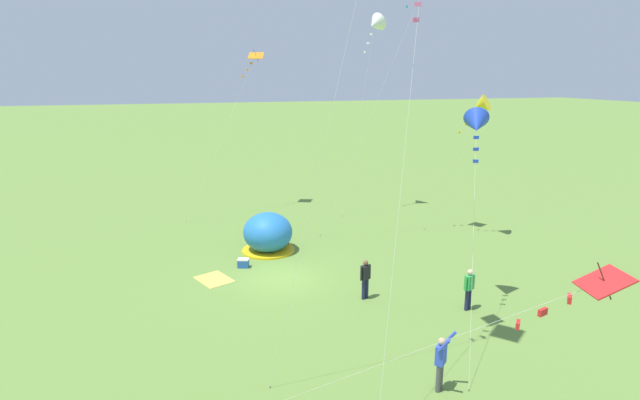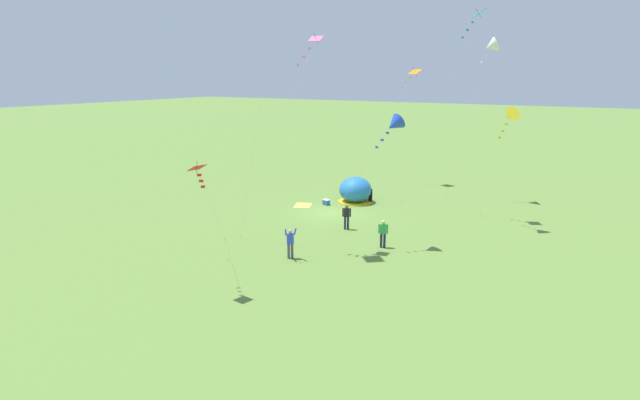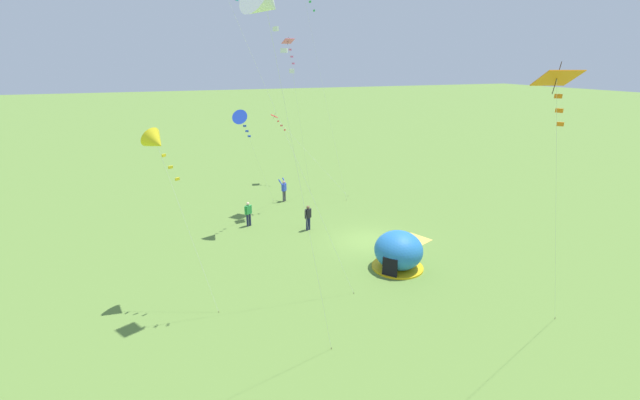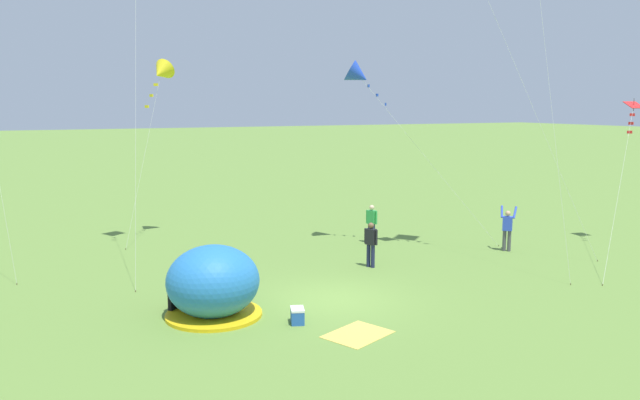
{
  "view_description": "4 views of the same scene",
  "coord_description": "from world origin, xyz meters",
  "px_view_note": "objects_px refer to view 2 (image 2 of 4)",
  "views": [
    {
      "loc": [
        21.12,
        -4.46,
        9.19
      ],
      "look_at": [
        1.64,
        1.39,
        4.05
      ],
      "focal_mm": 28.0,
      "sensor_mm": 36.0,
      "label": 1
    },
    {
      "loc": [
        31.76,
        17.68,
        10.15
      ],
      "look_at": [
        3.47,
        1.08,
        1.89
      ],
      "focal_mm": 28.0,
      "sensor_mm": 36.0,
      "label": 2
    },
    {
      "loc": [
        -22.16,
        11.59,
        10.85
      ],
      "look_at": [
        -0.9,
        3.58,
        3.42
      ],
      "focal_mm": 24.0,
      "sensor_mm": 36.0,
      "label": 3
    },
    {
      "loc": [
        -8.65,
        -16.95,
        6.1
      ],
      "look_at": [
        1.88,
        4.85,
        2.4
      ],
      "focal_mm": 35.0,
      "sensor_mm": 36.0,
      "label": 4
    }
  ],
  "objects_px": {
    "kite_pink": "(310,49)",
    "kite_teal": "(474,22)",
    "kite_blue": "(394,125)",
    "cooler_box": "(326,202)",
    "kite_orange": "(413,75)",
    "popup_tent": "(355,190)",
    "person_watching_sky": "(290,242)",
    "kite_white": "(491,46)",
    "person_far_back": "(347,216)",
    "kite_red": "(199,174)",
    "kite_yellow": "(510,116)",
    "person_strolling": "(383,232)"
  },
  "relations": [
    {
      "from": "kite_pink",
      "to": "kite_teal",
      "type": "distance_m",
      "value": 12.98
    },
    {
      "from": "kite_teal",
      "to": "kite_blue",
      "type": "bearing_deg",
      "value": -13.0
    },
    {
      "from": "cooler_box",
      "to": "kite_orange",
      "type": "height_order",
      "value": "kite_orange"
    },
    {
      "from": "popup_tent",
      "to": "person_watching_sky",
      "type": "distance_m",
      "value": 13.69
    },
    {
      "from": "cooler_box",
      "to": "kite_pink",
      "type": "xyz_separation_m",
      "value": [
        9.15,
        4.18,
        11.29
      ]
    },
    {
      "from": "kite_white",
      "to": "kite_orange",
      "type": "distance_m",
      "value": 8.28
    },
    {
      "from": "person_far_back",
      "to": "kite_teal",
      "type": "height_order",
      "value": "kite_teal"
    },
    {
      "from": "kite_red",
      "to": "popup_tent",
      "type": "bearing_deg",
      "value": -175.79
    },
    {
      "from": "cooler_box",
      "to": "person_watching_sky",
      "type": "xyz_separation_m",
      "value": [
        11.48,
        4.21,
        0.78
      ]
    },
    {
      "from": "kite_blue",
      "to": "kite_red",
      "type": "height_order",
      "value": "kite_blue"
    },
    {
      "from": "person_watching_sky",
      "to": "kite_yellow",
      "type": "xyz_separation_m",
      "value": [
        -12.29,
        9.05,
        6.54
      ]
    },
    {
      "from": "person_strolling",
      "to": "person_far_back",
      "type": "xyz_separation_m",
      "value": [
        -2.14,
        -3.57,
        0.0
      ]
    },
    {
      "from": "cooler_box",
      "to": "kite_red",
      "type": "height_order",
      "value": "kite_red"
    },
    {
      "from": "kite_blue",
      "to": "cooler_box",
      "type": "bearing_deg",
      "value": -128.41
    },
    {
      "from": "kite_red",
      "to": "kite_orange",
      "type": "bearing_deg",
      "value": -179.3
    },
    {
      "from": "person_far_back",
      "to": "kite_white",
      "type": "xyz_separation_m",
      "value": [
        -13.25,
        5.68,
        11.35
      ]
    },
    {
      "from": "popup_tent",
      "to": "person_far_back",
      "type": "bearing_deg",
      "value": 21.93
    },
    {
      "from": "person_far_back",
      "to": "kite_teal",
      "type": "bearing_deg",
      "value": 141.09
    },
    {
      "from": "person_watching_sky",
      "to": "person_strolling",
      "type": "bearing_deg",
      "value": 139.19
    },
    {
      "from": "person_watching_sky",
      "to": "kite_blue",
      "type": "xyz_separation_m",
      "value": [
        -5.0,
        3.97,
        6.35
      ]
    },
    {
      "from": "kite_blue",
      "to": "kite_red",
      "type": "relative_size",
      "value": 1.14
    },
    {
      "from": "kite_pink",
      "to": "person_far_back",
      "type": "bearing_deg",
      "value": 176.8
    },
    {
      "from": "popup_tent",
      "to": "kite_blue",
      "type": "xyz_separation_m",
      "value": [
        8.44,
        6.56,
        6.35
      ]
    },
    {
      "from": "person_watching_sky",
      "to": "kite_yellow",
      "type": "distance_m",
      "value": 16.6
    },
    {
      "from": "person_far_back",
      "to": "kite_blue",
      "type": "bearing_deg",
      "value": 68.14
    },
    {
      "from": "kite_yellow",
      "to": "kite_orange",
      "type": "bearing_deg",
      "value": -134.58
    },
    {
      "from": "popup_tent",
      "to": "kite_yellow",
      "type": "bearing_deg",
      "value": 84.36
    },
    {
      "from": "cooler_box",
      "to": "person_far_back",
      "type": "xyz_separation_m",
      "value": [
        4.97,
        4.41,
        0.74
      ]
    },
    {
      "from": "person_strolling",
      "to": "kite_teal",
      "type": "bearing_deg",
      "value": 166.72
    },
    {
      "from": "kite_orange",
      "to": "kite_red",
      "type": "bearing_deg",
      "value": 0.7
    },
    {
      "from": "person_strolling",
      "to": "kite_pink",
      "type": "xyz_separation_m",
      "value": [
        2.04,
        -3.81,
        10.55
      ]
    },
    {
      "from": "kite_pink",
      "to": "kite_white",
      "type": "bearing_deg",
      "value": 161.26
    },
    {
      "from": "person_watching_sky",
      "to": "kite_blue",
      "type": "relative_size",
      "value": 0.24
    },
    {
      "from": "person_watching_sky",
      "to": "kite_pink",
      "type": "distance_m",
      "value": 10.77
    },
    {
      "from": "kite_yellow",
      "to": "kite_teal",
      "type": "distance_m",
      "value": 6.92
    },
    {
      "from": "kite_pink",
      "to": "kite_red",
      "type": "distance_m",
      "value": 9.89
    },
    {
      "from": "popup_tent",
      "to": "kite_orange",
      "type": "distance_m",
      "value": 13.04
    },
    {
      "from": "kite_yellow",
      "to": "kite_white",
      "type": "bearing_deg",
      "value": -157.0
    },
    {
      "from": "kite_blue",
      "to": "kite_orange",
      "type": "relative_size",
      "value": 0.74
    },
    {
      "from": "kite_white",
      "to": "cooler_box",
      "type": "bearing_deg",
      "value": -50.66
    },
    {
      "from": "person_watching_sky",
      "to": "kite_teal",
      "type": "distance_m",
      "value": 19.5
    },
    {
      "from": "kite_red",
      "to": "person_far_back",
      "type": "bearing_deg",
      "value": 173.48
    },
    {
      "from": "person_watching_sky",
      "to": "kite_white",
      "type": "xyz_separation_m",
      "value": [
        -19.75,
        5.88,
        11.32
      ]
    },
    {
      "from": "person_strolling",
      "to": "kite_pink",
      "type": "distance_m",
      "value": 11.4
    },
    {
      "from": "kite_yellow",
      "to": "kite_teal",
      "type": "xyz_separation_m",
      "value": [
        -1.36,
        -3.08,
        6.05
      ]
    },
    {
      "from": "cooler_box",
      "to": "person_far_back",
      "type": "relative_size",
      "value": 0.36
    },
    {
      "from": "kite_teal",
      "to": "popup_tent",
      "type": "bearing_deg",
      "value": -88.6
    },
    {
      "from": "cooler_box",
      "to": "kite_orange",
      "type": "relative_size",
      "value": 0.06
    },
    {
      "from": "cooler_box",
      "to": "kite_pink",
      "type": "height_order",
      "value": "kite_pink"
    },
    {
      "from": "person_far_back",
      "to": "kite_teal",
      "type": "distance_m",
      "value": 15.61
    }
  ]
}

